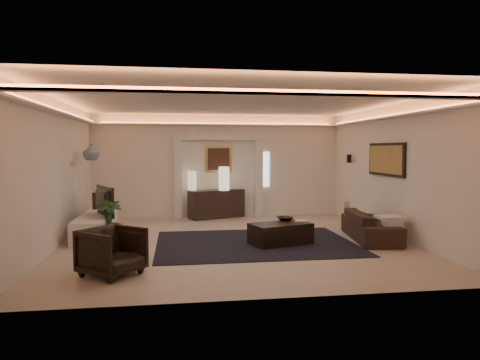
{
  "coord_description": "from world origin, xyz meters",
  "views": [
    {
      "loc": [
        -1.18,
        -8.87,
        1.92
      ],
      "look_at": [
        0.2,
        0.6,
        1.25
      ],
      "focal_mm": 32.56,
      "sensor_mm": 36.0,
      "label": 1
    }
  ],
  "objects": [
    {
      "name": "pilaster_left",
      "position": [
        -1.15,
        3.4,
        1.1
      ],
      "size": [
        0.22,
        0.2,
        2.2
      ],
      "primitive_type": "cube",
      "color": "silver",
      "rests_on": "ground"
    },
    {
      "name": "art_panel_gold",
      "position": [
        3.44,
        0.3,
        1.7
      ],
      "size": [
        0.02,
        1.5,
        0.62
      ],
      "primitive_type": "cube",
      "color": "tan",
      "rests_on": "wall_right"
    },
    {
      "name": "wall_right",
      "position": [
        3.5,
        0.0,
        1.45
      ],
      "size": [
        0.0,
        7.0,
        7.0
      ],
      "primitive_type": "plane",
      "rotation": [
        1.57,
        0.0,
        -1.57
      ],
      "color": "silver",
      "rests_on": "ground"
    },
    {
      "name": "wall_niche",
      "position": [
        -3.44,
        1.4,
        1.65
      ],
      "size": [
        0.1,
        0.55,
        0.04
      ],
      "primitive_type": "cube",
      "color": "silver",
      "rests_on": "wall_left"
    },
    {
      "name": "ginger_jar",
      "position": [
        -3.15,
        1.63,
        1.86
      ],
      "size": [
        0.48,
        0.48,
        0.38
      ],
      "primitive_type": "imported",
      "rotation": [
        0.0,
        0.0,
        0.37
      ],
      "color": "slate",
      "rests_on": "wall_niche"
    },
    {
      "name": "armchair",
      "position": [
        -2.17,
        -2.12,
        0.37
      ],
      "size": [
        1.12,
        1.12,
        0.74
      ],
      "primitive_type": "imported",
      "rotation": [
        0.0,
        0.0,
        0.89
      ],
      "color": "black",
      "rests_on": "ground"
    },
    {
      "name": "painting_canvas",
      "position": [
        0.0,
        3.44,
        1.65
      ],
      "size": [
        0.62,
        0.02,
        0.62
      ],
      "primitive_type": "cube",
      "color": "#4C2D1E",
      "rests_on": "wall_back"
    },
    {
      "name": "alcove_header",
      "position": [
        0.0,
        3.4,
        2.25
      ],
      "size": [
        2.52,
        0.2,
        0.12
      ],
      "primitive_type": "cube",
      "color": "silver",
      "rests_on": "wall_back"
    },
    {
      "name": "wall_front",
      "position": [
        0.0,
        -3.5,
        1.45
      ],
      "size": [
        7.0,
        0.0,
        7.0
      ],
      "primitive_type": "plane",
      "rotation": [
        -1.57,
        0.0,
        0.0
      ],
      "color": "silver",
      "rests_on": "ground"
    },
    {
      "name": "pilaster_right",
      "position": [
        1.15,
        3.4,
        1.1
      ],
      "size": [
        0.22,
        0.2,
        2.2
      ],
      "primitive_type": "cube",
      "color": "silver",
      "rests_on": "ground"
    },
    {
      "name": "console",
      "position": [
        -0.08,
        3.25,
        0.4
      ],
      "size": [
        1.63,
        1.04,
        0.78
      ],
      "primitive_type": "cube",
      "rotation": [
        0.0,
        0.0,
        0.38
      ],
      "color": "black",
      "rests_on": "ground"
    },
    {
      "name": "plant",
      "position": [
        -2.59,
        0.45,
        0.44
      ],
      "size": [
        0.64,
        0.64,
        0.89
      ],
      "primitive_type": "imported",
      "rotation": [
        0.0,
        0.0,
        0.36
      ],
      "color": "#20421D",
      "rests_on": "ground"
    },
    {
      "name": "wall_back",
      "position": [
        0.0,
        3.5,
        1.45
      ],
      "size": [
        7.0,
        0.0,
        7.0
      ],
      "primitive_type": "plane",
      "rotation": [
        1.57,
        0.0,
        0.0
      ],
      "color": "silver",
      "rests_on": "ground"
    },
    {
      "name": "sofa",
      "position": [
        2.92,
        -0.16,
        0.3
      ],
      "size": [
        2.12,
        1.08,
        0.59
      ],
      "primitive_type": "imported",
      "rotation": [
        0.0,
        0.0,
        1.43
      ],
      "color": "#4B3725",
      "rests_on": "ground"
    },
    {
      "name": "wall_left",
      "position": [
        -3.5,
        0.0,
        1.45
      ],
      "size": [
        0.0,
        7.0,
        7.0
      ],
      "primitive_type": "plane",
      "rotation": [
        1.57,
        0.0,
        1.57
      ],
      "color": "silver",
      "rests_on": "ground"
    },
    {
      "name": "lamp_left",
      "position": [
        -0.76,
        3.25,
        1.09
      ],
      "size": [
        0.27,
        0.27,
        0.53
      ],
      "primitive_type": "cylinder",
      "rotation": [
        0.0,
        0.0,
        0.13
      ],
      "color": "beige",
      "rests_on": "console"
    },
    {
      "name": "cove_soffit",
      "position": [
        0.0,
        0.0,
        2.62
      ],
      "size": [
        7.0,
        7.0,
        0.04
      ],
      "primitive_type": "cube",
      "color": "silver",
      "rests_on": "ceiling"
    },
    {
      "name": "coffee_table",
      "position": [
        0.9,
        -0.34,
        0.2
      ],
      "size": [
        1.34,
        0.99,
        0.45
      ],
      "primitive_type": "cube",
      "rotation": [
        0.0,
        0.0,
        0.32
      ],
      "color": "black",
      "rests_on": "ground"
    },
    {
      "name": "ceiling",
      "position": [
        0.0,
        0.0,
        2.9
      ],
      "size": [
        7.0,
        7.0,
        0.0
      ],
      "primitive_type": "plane",
      "rotation": [
        3.14,
        0.0,
        0.0
      ],
      "color": "white",
      "rests_on": "ground"
    },
    {
      "name": "bowl",
      "position": [
        1.07,
        -0.01,
        0.45
      ],
      "size": [
        0.41,
        0.41,
        0.08
      ],
      "primitive_type": "imported",
      "rotation": [
        0.0,
        0.0,
        0.41
      ],
      "color": "black",
      "rests_on": "coffee_table"
    },
    {
      "name": "wall_sconce",
      "position": [
        3.38,
        2.2,
        1.68
      ],
      "size": [
        0.12,
        0.12,
        0.22
      ],
      "primitive_type": "cylinder",
      "color": "black",
      "rests_on": "wall_right"
    },
    {
      "name": "throw_blanket",
      "position": [
        3.09,
        -0.67,
        0.55
      ],
      "size": [
        0.56,
        0.47,
        0.06
      ],
      "primitive_type": "cube",
      "rotation": [
        0.0,
        0.0,
        0.08
      ],
      "color": "beige",
      "rests_on": "sofa"
    },
    {
      "name": "daylight_slit",
      "position": [
        1.35,
        3.48,
        1.35
      ],
      "size": [
        0.25,
        0.03,
        1.0
      ],
      "primitive_type": "cube",
      "color": "white",
      "rests_on": "wall_back"
    },
    {
      "name": "media_ledge",
      "position": [
        -2.99,
        1.2,
        0.23
      ],
      "size": [
        0.68,
        2.59,
        0.48
      ],
      "primitive_type": "cube",
      "rotation": [
        0.0,
        0.0,
        0.01
      ],
      "color": "silver",
      "rests_on": "ground"
    },
    {
      "name": "throw_pillow",
      "position": [
        2.74,
        0.73,
        0.55
      ],
      "size": [
        0.24,
        0.36,
        0.35
      ],
      "primitive_type": "cube",
      "rotation": [
        0.0,
        0.0,
        -0.43
      ],
      "color": "tan",
      "rests_on": "sofa"
    },
    {
      "name": "magazine",
      "position": [
        1.36,
        -0.18,
        0.42
      ],
      "size": [
        0.26,
        0.22,
        0.03
      ],
      "primitive_type": "cube",
      "rotation": [
        0.0,
        0.0,
        -0.29
      ],
      "color": "#F7E7CC",
      "rests_on": "coffee_table"
    },
    {
      "name": "painting_frame",
      "position": [
        0.0,
        3.47,
        1.65
      ],
      "size": [
        0.74,
        0.04,
        0.74
      ],
      "primitive_type": "cube",
      "color": "tan",
      "rests_on": "wall_back"
    },
    {
      "name": "art_panel_frame",
      "position": [
        3.47,
        0.3,
        1.7
      ],
      "size": [
        0.04,
        1.64,
        0.74
      ],
      "primitive_type": "cube",
      "color": "black",
      "rests_on": "wall_right"
    },
    {
      "name": "figurine",
      "position": [
        -3.15,
        2.07,
        0.64
      ],
      "size": [
        0.17,
        0.17,
        0.41
      ],
      "primitive_type": "cylinder",
      "rotation": [
        0.0,
        0.0,
        -0.12
      ],
      "color": "black",
      "rests_on": "media_ledge"
    },
    {
      "name": "tv",
      "position": [
        -2.86,
        0.93,
        0.78
      ],
      "size": [
        1.09,
        0.61,
        0.65
      ],
      "primitive_type": "imported",
      "rotation": [
        0.0,
        0.0,
        2.01
      ],
      "color": "black",
      "rests_on": "media_ledge"
    },
    {
      "name": "floor",
      "position": [
        0.0,
        0.0,
        0.0
      ],
      "size": [
        7.0,
        7.0,
        0.0
      ],
      "primitive_type": "plane",
      "color": "#C5AE99",
      "rests_on": "ground"
    },
    {
      "name": "lamp_right",
      "position": [
        0.12,
        3.09,
        1.09
      ],
      "size": [
        0.31,
        0.31,
        0.66
      ],
      "primitive_type": "cylinder",
      "rotation": [
        0.0,
        0.0,
        -0.06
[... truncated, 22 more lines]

